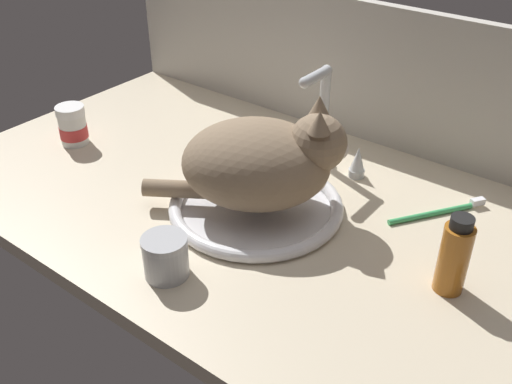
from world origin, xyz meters
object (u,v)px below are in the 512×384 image
at_px(cat, 266,162).
at_px(pill_bottle, 73,126).
at_px(faucet, 321,130).
at_px(metal_jar, 166,257).
at_px(sink_basin, 256,206).
at_px(amber_bottle, 454,256).
at_px(toothbrush, 439,212).

distance_m(cat, pill_bottle, 0.49).
height_order(faucet, cat, cat).
xyz_separation_m(metal_jar, pill_bottle, (-0.47, 0.19, 0.01)).
bearing_deg(cat, faucet, 93.96).
bearing_deg(metal_jar, sink_basin, 89.15).
bearing_deg(amber_bottle, faucet, 150.97).
bearing_deg(pill_bottle, amber_bottle, 3.24).
distance_m(metal_jar, toothbrush, 0.50).
height_order(faucet, pill_bottle, faucet).
bearing_deg(amber_bottle, toothbrush, 116.35).
relative_size(cat, metal_jar, 4.80).
bearing_deg(sink_basin, pill_bottle, -175.82).
distance_m(metal_jar, amber_bottle, 0.43).
relative_size(pill_bottle, amber_bottle, 0.66).
xyz_separation_m(metal_jar, toothbrush, (0.27, 0.41, -0.03)).
distance_m(faucet, amber_bottle, 0.41).
bearing_deg(sink_basin, faucet, 90.00).
height_order(sink_basin, faucet, faucet).
bearing_deg(metal_jar, faucet, 89.56).
xyz_separation_m(pill_bottle, toothbrush, (0.74, 0.23, -0.03)).
relative_size(metal_jar, amber_bottle, 0.55).
bearing_deg(metal_jar, toothbrush, 56.78).
relative_size(faucet, cat, 0.62).
distance_m(cat, metal_jar, 0.24).
bearing_deg(toothbrush, pill_bottle, -163.05).
relative_size(sink_basin, metal_jar, 4.40).
xyz_separation_m(sink_basin, pill_bottle, (-0.47, -0.03, 0.03)).
height_order(faucet, toothbrush, faucet).
bearing_deg(pill_bottle, cat, 5.11).
bearing_deg(sink_basin, toothbrush, 35.50).
xyz_separation_m(sink_basin, faucet, (-0.00, 0.21, 0.07)).
bearing_deg(amber_bottle, sink_basin, -178.00).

